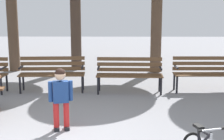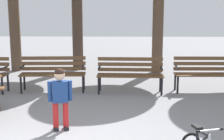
% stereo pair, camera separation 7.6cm
% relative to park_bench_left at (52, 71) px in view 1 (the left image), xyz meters
% --- Properties ---
extents(park_bench_left, '(1.62, 0.54, 0.85)m').
position_rel_park_bench_left_xyz_m(park_bench_left, '(0.00, 0.00, 0.00)').
color(park_bench_left, brown).
rests_on(park_bench_left, ground).
extents(park_bench_right, '(1.61, 0.50, 0.85)m').
position_rel_park_bench_left_xyz_m(park_bench_right, '(1.91, -0.10, 0.00)').
color(park_bench_right, brown).
rests_on(park_bench_right, ground).
extents(park_bench_far_right, '(1.61, 0.48, 0.85)m').
position_rel_park_bench_left_xyz_m(park_bench_far_right, '(3.80, 0.06, 0.00)').
color(park_bench_far_right, brown).
rests_on(park_bench_far_right, ground).
extents(child_standing, '(0.40, 0.22, 1.08)m').
position_rel_park_bench_left_xyz_m(child_standing, '(0.65, -2.66, 0.13)').
color(child_standing, red).
rests_on(child_standing, ground).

